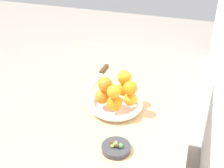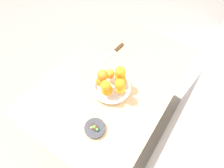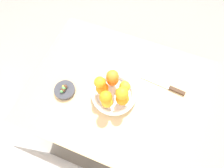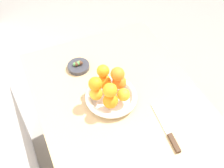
# 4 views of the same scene
# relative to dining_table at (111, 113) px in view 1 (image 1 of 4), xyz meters

# --- Properties ---
(dining_table) EXTENTS (1.10, 0.76, 0.74)m
(dining_table) POSITION_rel_dining_table_xyz_m (0.00, 0.00, 0.00)
(dining_table) COLOR tan
(dining_table) RESTS_ON ground_plane
(fruit_bowl) EXTENTS (0.24, 0.24, 0.04)m
(fruit_bowl) POSITION_rel_dining_table_xyz_m (0.07, 0.04, 0.11)
(fruit_bowl) COLOR white
(fruit_bowl) RESTS_ON dining_table
(candy_dish) EXTENTS (0.11, 0.11, 0.02)m
(candy_dish) POSITION_rel_dining_table_xyz_m (0.33, 0.11, 0.10)
(candy_dish) COLOR #333338
(candy_dish) RESTS_ON dining_table
(orange_0) EXTENTS (0.06, 0.06, 0.06)m
(orange_0) POSITION_rel_dining_table_xyz_m (0.02, -0.00, 0.16)
(orange_0) COLOR orange
(orange_0) RESTS_ON fruit_bowl
(orange_1) EXTENTS (0.07, 0.07, 0.07)m
(orange_1) POSITION_rel_dining_table_xyz_m (0.10, -0.01, 0.16)
(orange_1) COLOR orange
(orange_1) RESTS_ON fruit_bowl
(orange_2) EXTENTS (0.07, 0.07, 0.07)m
(orange_2) POSITION_rel_dining_table_xyz_m (0.13, 0.05, 0.16)
(orange_2) COLOR orange
(orange_2) RESTS_ON fruit_bowl
(orange_3) EXTENTS (0.06, 0.06, 0.06)m
(orange_3) POSITION_rel_dining_table_xyz_m (0.08, 0.11, 0.16)
(orange_3) COLOR orange
(orange_3) RESTS_ON fruit_bowl
(orange_4) EXTENTS (0.07, 0.07, 0.07)m
(orange_4) POSITION_rel_dining_table_xyz_m (0.01, 0.07, 0.16)
(orange_4) COLOR orange
(orange_4) RESTS_ON fruit_bowl
(orange_5) EXTENTS (0.06, 0.06, 0.06)m
(orange_5) POSITION_rel_dining_table_xyz_m (0.02, 0.07, 0.23)
(orange_5) COLOR orange
(orange_5) RESTS_ON orange_4
(orange_6) EXTENTS (0.06, 0.06, 0.06)m
(orange_6) POSITION_rel_dining_table_xyz_m (0.14, 0.05, 0.22)
(orange_6) COLOR orange
(orange_6) RESTS_ON orange_2
(orange_7) EXTENTS (0.06, 0.06, 0.06)m
(orange_7) POSITION_rel_dining_table_xyz_m (0.09, -0.00, 0.23)
(orange_7) COLOR orange
(orange_7) RESTS_ON orange_1
(orange_8) EXTENTS (0.06, 0.06, 0.06)m
(orange_8) POSITION_rel_dining_table_xyz_m (0.08, 0.11, 0.22)
(orange_8) COLOR orange
(orange_8) RESTS_ON orange_3
(candy_ball_0) EXTENTS (0.02, 0.02, 0.02)m
(candy_ball_0) POSITION_rel_dining_table_xyz_m (0.33, 0.12, 0.12)
(candy_ball_0) COLOR #472819
(candy_ball_0) RESTS_ON candy_dish
(candy_ball_1) EXTENTS (0.02, 0.02, 0.02)m
(candy_ball_1) POSITION_rel_dining_table_xyz_m (0.33, 0.11, 0.12)
(candy_ball_1) COLOR #4C9947
(candy_ball_1) RESTS_ON candy_dish
(candy_ball_2) EXTENTS (0.02, 0.02, 0.02)m
(candy_ball_2) POSITION_rel_dining_table_xyz_m (0.33, 0.10, 0.12)
(candy_ball_2) COLOR #472819
(candy_ball_2) RESTS_ON candy_dish
(candy_ball_3) EXTENTS (0.01, 0.01, 0.01)m
(candy_ball_3) POSITION_rel_dining_table_xyz_m (0.34, 0.10, 0.12)
(candy_ball_3) COLOR gold
(candy_ball_3) RESTS_ON candy_dish
(candy_ball_4) EXTENTS (0.02, 0.02, 0.02)m
(candy_ball_4) POSITION_rel_dining_table_xyz_m (0.33, 0.12, 0.12)
(candy_ball_4) COLOR #472819
(candy_ball_4) RESTS_ON candy_dish
(candy_ball_5) EXTENTS (0.02, 0.02, 0.02)m
(candy_ball_5) POSITION_rel_dining_table_xyz_m (0.33, 0.13, 0.12)
(candy_ball_5) COLOR #4C9947
(candy_ball_5) RESTS_ON candy_dish
(candy_ball_6) EXTENTS (0.02, 0.02, 0.02)m
(candy_ball_6) POSITION_rel_dining_table_xyz_m (0.33, 0.11, 0.12)
(candy_ball_6) COLOR #4C9947
(candy_ball_6) RESTS_ON candy_dish
(knife) EXTENTS (0.26, 0.04, 0.01)m
(knife) POSITION_rel_dining_table_xyz_m (-0.19, -0.11, 0.09)
(knife) COLOR #3F2819
(knife) RESTS_ON dining_table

